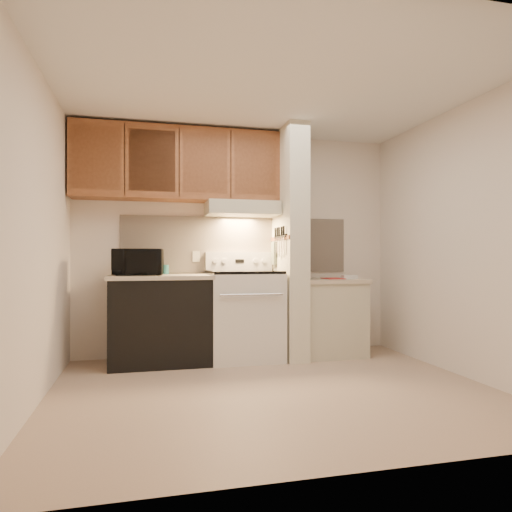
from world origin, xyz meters
name	(u,v)px	position (x,y,z in m)	size (l,w,h in m)	color
floor	(274,390)	(0.00, 0.00, 0.00)	(3.60, 3.60, 0.00)	tan
ceiling	(274,87)	(0.00, 0.00, 2.50)	(3.60, 3.60, 0.00)	white
wall_back	(238,244)	(0.00, 1.50, 1.25)	(3.60, 0.02, 2.50)	silver
wall_left	(37,236)	(-1.80, 0.00, 1.25)	(0.02, 3.00, 2.50)	silver
wall_right	(462,240)	(1.80, 0.00, 1.25)	(0.02, 3.00, 2.50)	silver
backsplash	(238,245)	(0.00, 1.49, 1.24)	(2.60, 0.02, 0.63)	beige
range_body	(244,316)	(0.00, 1.16, 0.46)	(0.76, 0.65, 0.92)	silver
oven_window	(251,316)	(0.00, 0.84, 0.50)	(0.50, 0.01, 0.30)	black
oven_handle	(252,295)	(0.00, 0.80, 0.72)	(0.02, 0.02, 0.65)	silver
cooktop	(244,272)	(0.00, 1.16, 0.94)	(0.74, 0.64, 0.03)	black
range_backguard	(239,261)	(0.00, 1.44, 1.05)	(0.76, 0.08, 0.20)	silver
range_display	(240,261)	(0.00, 1.40, 1.05)	(0.10, 0.01, 0.04)	black
range_knob_left_outer	(215,261)	(-0.28, 1.40, 1.05)	(0.05, 0.05, 0.02)	silver
range_knob_left_inner	(224,261)	(-0.18, 1.40, 1.05)	(0.05, 0.05, 0.02)	silver
range_knob_right_inner	(255,261)	(0.18, 1.40, 1.05)	(0.05, 0.05, 0.02)	silver
range_knob_right_outer	(264,261)	(0.28, 1.40, 1.05)	(0.05, 0.05, 0.02)	silver
dishwasher_front	(160,321)	(-0.88, 1.17, 0.43)	(1.00, 0.63, 0.87)	black
left_countertop	(160,277)	(-0.88, 1.17, 0.89)	(1.04, 0.67, 0.04)	#C3B49B
spoon_rest	(141,274)	(-1.07, 1.20, 0.92)	(0.20, 0.06, 0.01)	black
teal_jar	(164,269)	(-0.83, 1.39, 0.96)	(0.09, 0.09, 0.10)	#266769
outlet	(196,257)	(-0.48, 1.48, 1.10)	(0.08, 0.01, 0.12)	beige
microwave	(138,262)	(-1.10, 1.15, 1.04)	(0.48, 0.33, 0.27)	black
partition_pillar	(290,243)	(0.51, 1.15, 1.25)	(0.22, 0.70, 2.50)	beige
pillar_trim	(280,238)	(0.39, 1.15, 1.30)	(0.01, 0.70, 0.04)	brown
knife_strip	(280,236)	(0.39, 1.10, 1.32)	(0.02, 0.42, 0.04)	black
knife_blade_a	(284,245)	(0.38, 0.95, 1.22)	(0.01, 0.04, 0.16)	silver
knife_handle_a	(284,231)	(0.38, 0.94, 1.37)	(0.02, 0.02, 0.10)	black
knife_blade_b	(282,246)	(0.38, 1.02, 1.21)	(0.01, 0.04, 0.18)	silver
knife_handle_b	(282,231)	(0.38, 1.02, 1.37)	(0.02, 0.02, 0.10)	black
knife_blade_c	(279,247)	(0.38, 1.10, 1.20)	(0.01, 0.04, 0.20)	silver
knife_handle_c	(279,232)	(0.38, 1.11, 1.37)	(0.02, 0.02, 0.10)	black
knife_blade_d	(277,246)	(0.38, 1.18, 1.22)	(0.01, 0.04, 0.16)	silver
knife_handle_d	(277,232)	(0.38, 1.17, 1.37)	(0.02, 0.02, 0.10)	black
knife_blade_e	(275,247)	(0.38, 1.26, 1.21)	(0.01, 0.04, 0.18)	silver
knife_handle_e	(275,232)	(0.38, 1.25, 1.37)	(0.02, 0.02, 0.10)	black
oven_mitt	(274,253)	(0.38, 1.32, 1.14)	(0.03, 0.11, 0.26)	slate
right_cab_base	(329,319)	(0.97, 1.15, 0.40)	(0.70, 0.60, 0.81)	beige
right_countertop	(329,281)	(0.97, 1.15, 0.83)	(0.74, 0.64, 0.04)	#C3B49B
red_folder	(333,278)	(1.02, 1.14, 0.85)	(0.20, 0.27, 0.01)	#B92E2C
white_box	(349,277)	(1.19, 1.09, 0.87)	(0.16, 0.10, 0.04)	white
range_hood	(242,209)	(0.00, 1.28, 1.62)	(0.78, 0.44, 0.15)	beige
hood_lip	(246,211)	(0.00, 1.07, 1.58)	(0.78, 0.04, 0.06)	beige
upper_cabinets	(178,165)	(-0.69, 1.32, 2.08)	(2.18, 0.33, 0.77)	brown
cab_door_a	(96,158)	(-1.51, 1.17, 2.08)	(0.46, 0.01, 0.63)	brown
cab_gap_a	(125,159)	(-1.23, 1.16, 2.08)	(0.01, 0.01, 0.73)	black
cab_door_b	(152,160)	(-0.96, 1.17, 2.08)	(0.46, 0.01, 0.63)	brown
cab_gap_b	(179,162)	(-0.69, 1.16, 2.08)	(0.01, 0.01, 0.73)	black
cab_door_c	(205,163)	(-0.42, 1.17, 2.08)	(0.46, 0.01, 0.63)	brown
cab_gap_c	(231,164)	(-0.14, 1.16, 2.08)	(0.01, 0.01, 0.73)	black
cab_door_d	(256,166)	(0.13, 1.17, 2.08)	(0.46, 0.01, 0.63)	brown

